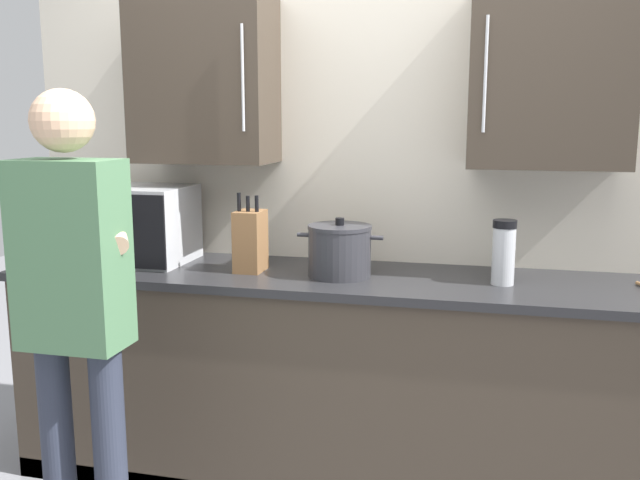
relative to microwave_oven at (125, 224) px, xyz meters
The scene contains 7 objects.
back_wall_tiled 1.16m from the microwave_oven, 14.49° to the left, with size 3.25×0.44×2.77m.
counter_unit 1.24m from the microwave_oven, ahead, with size 2.95×0.63×0.93m.
microwave_oven is the anchor object (origin of this frame).
stock_pot 1.00m from the microwave_oven, ahead, with size 0.35×0.26×0.24m.
thermos_flask 1.64m from the microwave_oven, ahead, with size 0.09×0.09×0.25m.
knife_block 0.62m from the microwave_oven, ahead, with size 0.11×0.15×0.33m.
person_figure 0.86m from the microwave_oven, 71.87° to the right, with size 0.44×0.59×1.66m.
Camera 1 is at (0.50, -1.79, 1.56)m, focal length 38.35 mm.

